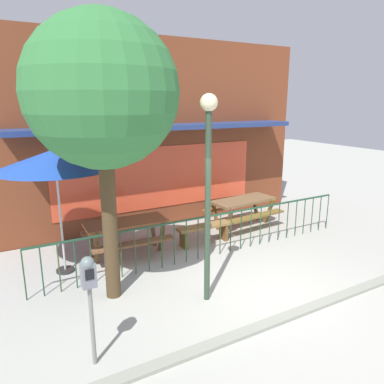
{
  "coord_description": "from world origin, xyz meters",
  "views": [
    {
      "loc": [
        -3.99,
        -4.49,
        3.39
      ],
      "look_at": [
        -0.22,
        2.28,
        1.43
      ],
      "focal_mm": 33.81,
      "sensor_mm": 36.0,
      "label": 1
    }
  ],
  "objects_px": {
    "parking_meter_near": "(89,283)",
    "street_tree": "(102,94)",
    "patio_bench": "(204,230)",
    "patio_umbrella": "(55,160)",
    "picnic_table_right": "(243,205)",
    "picnic_table_left": "(126,228)",
    "street_lamp": "(208,169)"
  },
  "relations": [
    {
      "from": "parking_meter_near",
      "to": "patio_umbrella",
      "type": "bearing_deg",
      "value": 86.81
    },
    {
      "from": "picnic_table_right",
      "to": "street_lamp",
      "type": "height_order",
      "value": "street_lamp"
    },
    {
      "from": "parking_meter_near",
      "to": "street_tree",
      "type": "distance_m",
      "value": 2.9
    },
    {
      "from": "picnic_table_right",
      "to": "patio_umbrella",
      "type": "height_order",
      "value": "patio_umbrella"
    },
    {
      "from": "parking_meter_near",
      "to": "street_lamp",
      "type": "bearing_deg",
      "value": 17.09
    },
    {
      "from": "picnic_table_right",
      "to": "patio_bench",
      "type": "height_order",
      "value": "picnic_table_right"
    },
    {
      "from": "picnic_table_right",
      "to": "patio_umbrella",
      "type": "xyz_separation_m",
      "value": [
        -4.84,
        -0.47,
        1.7
      ]
    },
    {
      "from": "picnic_table_left",
      "to": "patio_umbrella",
      "type": "xyz_separation_m",
      "value": [
        -1.41,
        -0.24,
        1.7
      ]
    },
    {
      "from": "parking_meter_near",
      "to": "picnic_table_left",
      "type": "bearing_deg",
      "value": 63.91
    },
    {
      "from": "parking_meter_near",
      "to": "street_tree",
      "type": "xyz_separation_m",
      "value": [
        0.75,
        1.57,
        2.32
      ]
    },
    {
      "from": "patio_umbrella",
      "to": "patio_bench",
      "type": "bearing_deg",
      "value": -2.07
    },
    {
      "from": "picnic_table_left",
      "to": "patio_umbrella",
      "type": "height_order",
      "value": "patio_umbrella"
    },
    {
      "from": "patio_bench",
      "to": "parking_meter_near",
      "type": "relative_size",
      "value": 0.92
    },
    {
      "from": "patio_bench",
      "to": "street_tree",
      "type": "bearing_deg",
      "value": -154.32
    },
    {
      "from": "patio_umbrella",
      "to": "street_tree",
      "type": "relative_size",
      "value": 0.53
    },
    {
      "from": "patio_bench",
      "to": "picnic_table_left",
      "type": "bearing_deg",
      "value": 169.17
    },
    {
      "from": "patio_umbrella",
      "to": "patio_bench",
      "type": "relative_size",
      "value": 1.79
    },
    {
      "from": "patio_bench",
      "to": "parking_meter_near",
      "type": "bearing_deg",
      "value": -140.1
    },
    {
      "from": "picnic_table_left",
      "to": "street_lamp",
      "type": "relative_size",
      "value": 0.53
    },
    {
      "from": "picnic_table_left",
      "to": "street_tree",
      "type": "bearing_deg",
      "value": -116.72
    },
    {
      "from": "patio_umbrella",
      "to": "street_tree",
      "type": "distance_m",
      "value": 1.93
    },
    {
      "from": "picnic_table_right",
      "to": "patio_bench",
      "type": "distance_m",
      "value": 1.71
    },
    {
      "from": "parking_meter_near",
      "to": "street_tree",
      "type": "bearing_deg",
      "value": 64.56
    },
    {
      "from": "picnic_table_right",
      "to": "street_tree",
      "type": "xyz_separation_m",
      "value": [
        -4.26,
        -1.87,
        2.89
      ]
    },
    {
      "from": "picnic_table_right",
      "to": "patio_bench",
      "type": "xyz_separation_m",
      "value": [
        -1.59,
        -0.58,
        -0.26
      ]
    },
    {
      "from": "picnic_table_left",
      "to": "patio_umbrella",
      "type": "bearing_deg",
      "value": -170.5
    },
    {
      "from": "street_tree",
      "to": "patio_bench",
      "type": "bearing_deg",
      "value": 25.68
    },
    {
      "from": "picnic_table_right",
      "to": "street_tree",
      "type": "height_order",
      "value": "street_tree"
    },
    {
      "from": "patio_umbrella",
      "to": "street_lamp",
      "type": "xyz_separation_m",
      "value": [
        1.98,
        -2.31,
        0.02
      ]
    },
    {
      "from": "picnic_table_left",
      "to": "patio_bench",
      "type": "distance_m",
      "value": 1.89
    },
    {
      "from": "street_lamp",
      "to": "picnic_table_left",
      "type": "bearing_deg",
      "value": 102.65
    },
    {
      "from": "patio_bench",
      "to": "street_tree",
      "type": "relative_size",
      "value": 0.3
    }
  ]
}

